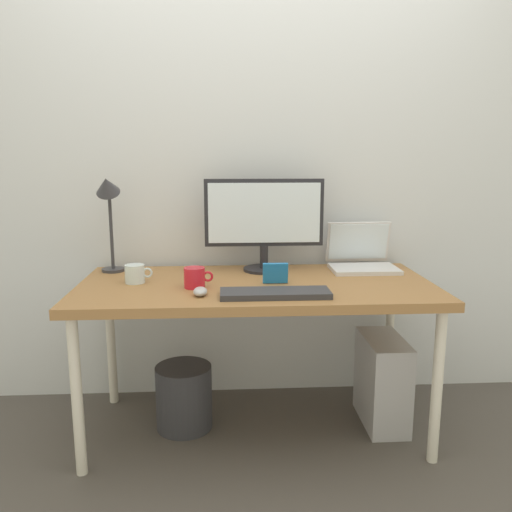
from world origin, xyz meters
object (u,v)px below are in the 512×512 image
Objects in this scene: keyboard at (275,293)px; wastebasket at (184,397)px; glass_cup at (135,274)px; monitor at (264,219)px; desk at (256,295)px; laptop at (361,257)px; coffee_mug at (195,278)px; photo_frame at (275,273)px; desk_lamp at (108,201)px; mouse at (200,291)px; computer_tower at (382,381)px.

wastebasket is at bearing 146.43° from keyboard.
monitor is at bearing 19.59° from glass_cup.
monitor reaches higher than desk.
desk is 12.80× the size of glass_cup.
monitor is at bearing 91.15° from keyboard.
laptop is 0.68m from keyboard.
coffee_mug is 1.13× the size of photo_frame.
wastebasket is (0.20, 0.00, -0.59)m from glass_cup.
coffee_mug is at bearing -36.92° from desk_lamp.
wastebasket is at bearing -152.22° from monitor.
coffee_mug is at bearing 102.19° from mouse.
keyboard is 4.89× the size of mouse.
computer_tower is at bearing 5.24° from photo_frame.
glass_cup is (-0.59, -0.21, -0.22)m from monitor.
monitor is 0.53m from keyboard.
monitor is at bearing -177.95° from laptop.
desk_lamp is at bearing 143.08° from coffee_mug.
computer_tower is at bearing -75.67° from laptop.
desk_lamp is 0.40m from glass_cup.
desk is 3.71× the size of computer_tower.
glass_cup is 0.63m from wastebasket.
monitor is 4.68× the size of glass_cup.
mouse is (-0.30, 0.03, 0.01)m from keyboard.
glass_cup is (0.15, -0.21, -0.30)m from desk_lamp.
desk reaches higher than wastebasket.
desk is 0.14m from photo_frame.
desk_lamp is (-0.68, 0.24, 0.40)m from desk.
keyboard is at bearing -74.72° from desk.
mouse is at bearing -37.97° from glass_cup.
monitor is at bearing 27.78° from wastebasket.
desk is at bearing -178.04° from computer_tower.
laptop is at bearing 11.90° from glass_cup.
monitor is 1.36× the size of computer_tower.
desk reaches higher than computer_tower.
mouse reaches higher than computer_tower.
coffee_mug reaches higher than glass_cup.
coffee_mug is 1.02m from computer_tower.
desk is 5.20× the size of wastebasket.
keyboard is 4.00× the size of photo_frame.
desk_lamp reaches higher than glass_cup.
photo_frame reaches higher than coffee_mug.
laptop is at bearing 14.24° from wastebasket.
coffee_mug is 0.30× the size of computer_tower.
monitor is at bearing 56.52° from mouse.
computer_tower is (1.28, -0.22, -0.84)m from desk_lamp.
desk_lamp reaches higher than computer_tower.
mouse is (-0.78, -0.46, -0.04)m from laptop.
desk is at bearing -3.15° from glass_cup.
wastebasket is (-0.40, 0.26, -0.56)m from keyboard.
monitor reaches higher than keyboard.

